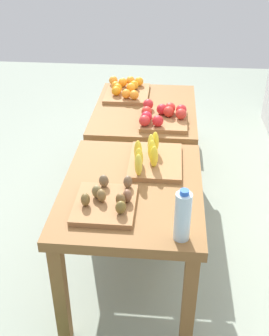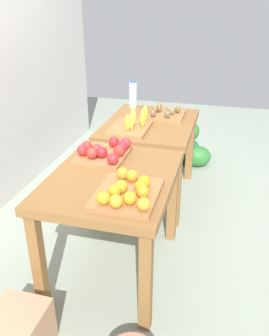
# 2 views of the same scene
# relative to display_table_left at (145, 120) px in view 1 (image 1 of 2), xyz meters

# --- Properties ---
(ground_plane) EXTENTS (8.00, 8.00, 0.00)m
(ground_plane) POSITION_rel_display_table_left_xyz_m (0.56, 0.00, -0.66)
(ground_plane) COLOR gray
(display_table_left) EXTENTS (1.04, 0.80, 0.77)m
(display_table_left) POSITION_rel_display_table_left_xyz_m (0.00, 0.00, 0.00)
(display_table_left) COLOR brown
(display_table_left) RESTS_ON ground_plane
(display_table_right) EXTENTS (1.04, 0.80, 0.77)m
(display_table_right) POSITION_rel_display_table_left_xyz_m (1.12, 0.00, 0.00)
(display_table_right) COLOR brown
(display_table_right) RESTS_ON ground_plane
(orange_bin) EXTENTS (0.45, 0.37, 0.11)m
(orange_bin) POSITION_rel_display_table_left_xyz_m (-0.25, -0.18, 0.16)
(orange_bin) COLOR #96663B
(orange_bin) RESTS_ON display_table_left
(apple_bin) EXTENTS (0.40, 0.36, 0.11)m
(apple_bin) POSITION_rel_display_table_left_xyz_m (0.25, 0.14, 0.16)
(apple_bin) COLOR #96663B
(apple_bin) RESTS_ON display_table_left
(banana_crate) EXTENTS (0.45, 0.32, 0.17)m
(banana_crate) POSITION_rel_display_table_left_xyz_m (0.88, 0.11, 0.16)
(banana_crate) COLOR #96663B
(banana_crate) RESTS_ON display_table_right
(kiwi_bin) EXTENTS (0.36, 0.32, 0.10)m
(kiwi_bin) POSITION_rel_display_table_left_xyz_m (1.32, -0.11, 0.14)
(kiwi_bin) COLOR #96663B
(kiwi_bin) RESTS_ON display_table_right
(water_bottle) EXTENTS (0.08, 0.08, 0.28)m
(water_bottle) POSITION_rel_display_table_left_xyz_m (1.54, 0.28, 0.24)
(water_bottle) COLOR silver
(water_bottle) RESTS_ON display_table_right
(wicker_basket) EXTENTS (0.30, 0.30, 0.19)m
(wicker_basket) POSITION_rel_display_table_left_xyz_m (-0.80, -0.35, -0.56)
(wicker_basket) COLOR olive
(wicker_basket) RESTS_ON ground_plane
(cardboard_produce_box) EXTENTS (0.40, 0.30, 0.29)m
(cardboard_produce_box) POSITION_rel_display_table_left_xyz_m (-0.85, 0.30, -0.51)
(cardboard_produce_box) COLOR tan
(cardboard_produce_box) RESTS_ON ground_plane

